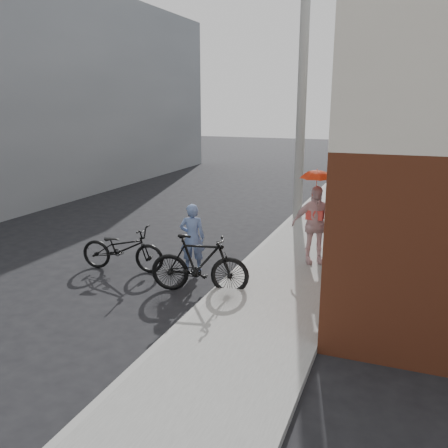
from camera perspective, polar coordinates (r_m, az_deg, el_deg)
The scene contains 11 objects.
ground at distance 10.12m, azimuth -4.96°, elevation -6.73°, with size 80.00×80.00×0.00m, color black.
sidewalk at distance 11.25m, azimuth 9.29°, elevation -4.33°, with size 2.20×24.00×0.12m, color gray.
curb at distance 11.53m, azimuth 3.63°, elevation -3.71°, with size 0.12×24.00×0.12m, color #9E9E99.
utility_pole at distance 14.78m, azimuth 9.30°, elevation 13.71°, with size 0.28×0.28×7.00m, color #9E9E99.
officer at distance 10.44m, azimuth -3.83°, elevation -1.64°, with size 0.55×0.36×1.52m, color #667FB5.
bike_left at distance 10.74m, azimuth -12.12°, elevation -2.90°, with size 0.67×1.92×1.01m, color black.
bike_right at distance 9.28m, azimuth -2.96°, elevation -4.82°, with size 0.55×1.96×1.18m, color black.
kimono_woman at distance 10.76m, azimuth 10.83°, elevation -0.07°, with size 1.03×0.43×1.76m, color beige.
parasol at distance 10.53m, azimuth 11.14°, elevation 6.21°, with size 0.71×0.71×0.62m, color #F64A1D.
planter at distance 11.87m, azimuth 14.43°, elevation -2.76°, with size 0.41×0.41×0.22m, color black.
potted_plant at distance 11.76m, azimuth 14.56°, elevation -0.81°, with size 0.55×0.48×0.62m, color #2A6528.
Camera 1 is at (4.20, -8.45, 3.66)m, focal length 38.00 mm.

